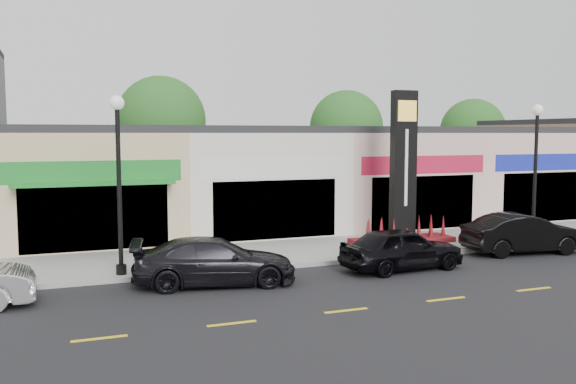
% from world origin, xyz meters
% --- Properties ---
extents(ground, '(120.00, 120.00, 0.00)m').
position_xyz_m(ground, '(0.00, 0.00, 0.00)').
color(ground, black).
rests_on(ground, ground).
extents(sidewalk, '(52.00, 4.30, 0.15)m').
position_xyz_m(sidewalk, '(0.00, 4.35, 0.07)').
color(sidewalk, gray).
rests_on(sidewalk, ground).
extents(curb, '(52.00, 0.20, 0.15)m').
position_xyz_m(curb, '(0.00, 2.10, 0.07)').
color(curb, gray).
rests_on(curb, ground).
extents(shop_beige, '(7.00, 10.85, 4.80)m').
position_xyz_m(shop_beige, '(-8.50, 11.46, 2.40)').
color(shop_beige, tan).
rests_on(shop_beige, ground).
extents(shop_cream, '(7.00, 10.01, 4.80)m').
position_xyz_m(shop_cream, '(-1.50, 11.47, 2.40)').
color(shop_cream, beige).
rests_on(shop_cream, ground).
extents(shop_pink_w, '(7.00, 10.01, 4.80)m').
position_xyz_m(shop_pink_w, '(5.50, 11.47, 2.40)').
color(shop_pink_w, beige).
rests_on(shop_pink_w, ground).
extents(shop_pink_e, '(7.00, 10.01, 4.80)m').
position_xyz_m(shop_pink_e, '(12.50, 11.47, 2.40)').
color(shop_pink_e, beige).
rests_on(shop_pink_e, ground).
extents(tree_rear_west, '(5.20, 5.20, 7.83)m').
position_xyz_m(tree_rear_west, '(-4.00, 19.50, 5.22)').
color(tree_rear_west, '#382619').
rests_on(tree_rear_west, ground).
extents(tree_rear_mid, '(4.80, 4.80, 7.29)m').
position_xyz_m(tree_rear_mid, '(8.00, 19.50, 4.88)').
color(tree_rear_mid, '#382619').
rests_on(tree_rear_mid, ground).
extents(tree_rear_east, '(4.60, 4.60, 6.94)m').
position_xyz_m(tree_rear_east, '(18.00, 19.50, 4.63)').
color(tree_rear_east, '#382619').
rests_on(tree_rear_east, ground).
extents(lamp_west_near, '(0.44, 0.44, 5.47)m').
position_xyz_m(lamp_west_near, '(-8.00, 2.50, 3.48)').
color(lamp_west_near, black).
rests_on(lamp_west_near, sidewalk).
extents(lamp_east_near, '(0.44, 0.44, 5.47)m').
position_xyz_m(lamp_east_near, '(8.00, 2.50, 3.48)').
color(lamp_east_near, black).
rests_on(lamp_east_near, sidewalk).
extents(pylon_sign, '(4.20, 1.30, 6.00)m').
position_xyz_m(pylon_sign, '(3.00, 4.20, 2.27)').
color(pylon_sign, '#5E1013').
rests_on(pylon_sign, sidewalk).
extents(car_dark_sedan, '(2.76, 5.09, 1.40)m').
position_xyz_m(car_dark_sedan, '(-5.47, 0.82, 0.70)').
color(car_dark_sedan, black).
rests_on(car_dark_sedan, ground).
extents(car_black_sedan, '(1.96, 4.28, 1.42)m').
position_xyz_m(car_black_sedan, '(0.77, 0.56, 0.71)').
color(car_black_sedan, black).
rests_on(car_black_sedan, ground).
extents(car_black_conv, '(2.16, 4.70, 1.49)m').
position_xyz_m(car_black_conv, '(6.51, 1.35, 0.75)').
color(car_black_conv, black).
rests_on(car_black_conv, ground).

